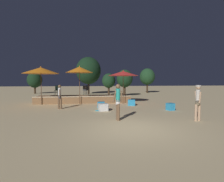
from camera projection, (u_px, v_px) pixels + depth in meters
ground_plane at (132, 129)px, 7.20m from camera, size 120.00×120.00×0.00m
wooden_deck at (84, 99)px, 16.38m from camera, size 8.47×2.48×0.66m
patio_umbrella_0 at (41, 71)px, 14.45m from camera, size 2.95×2.95×3.19m
patio_umbrella_1 at (123, 73)px, 15.13m from camera, size 2.65×2.65×2.92m
patio_umbrella_2 at (79, 70)px, 14.79m from camera, size 2.31×2.31×3.27m
cube_seat_0 at (170, 107)px, 11.82m from camera, size 0.52×0.52×0.48m
cube_seat_1 at (103, 107)px, 11.62m from camera, size 0.65×0.65×0.47m
cube_seat_2 at (131, 102)px, 14.18m from camera, size 0.69×0.69×0.47m
cube_seat_3 at (101, 105)px, 12.87m from camera, size 0.58×0.58×0.44m
person_0 at (198, 100)px, 8.65m from camera, size 0.30×0.54×1.79m
person_1 at (118, 100)px, 8.75m from camera, size 0.52×0.31×1.83m
person_2 at (60, 96)px, 12.33m from camera, size 0.29×0.48×1.71m
bistro_chair_0 at (85, 89)px, 16.07m from camera, size 0.47×0.47×0.90m
bistro_chair_1 at (87, 89)px, 17.00m from camera, size 0.48×0.48×0.90m
bistro_chair_2 at (57, 89)px, 16.20m from camera, size 0.42×0.42×0.90m
frisbee_disc at (97, 111)px, 11.56m from camera, size 0.25×0.25×0.03m
background_tree_0 at (147, 77)px, 29.00m from camera, size 2.48×2.48×4.06m
background_tree_1 at (35, 80)px, 27.13m from camera, size 2.25×2.25×3.40m
background_tree_2 at (88, 71)px, 26.34m from camera, size 3.72×3.72×5.58m
background_tree_3 at (109, 81)px, 24.02m from camera, size 1.82×1.82×3.02m
background_tree_4 at (125, 79)px, 22.92m from camera, size 2.11×2.11×3.46m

